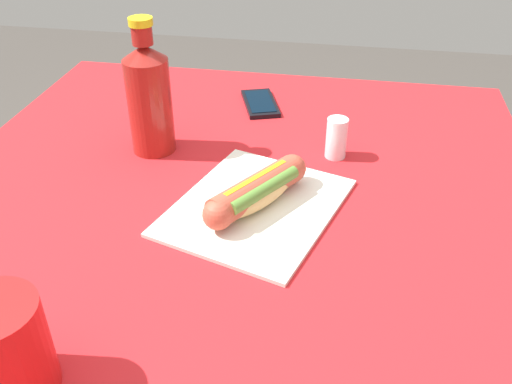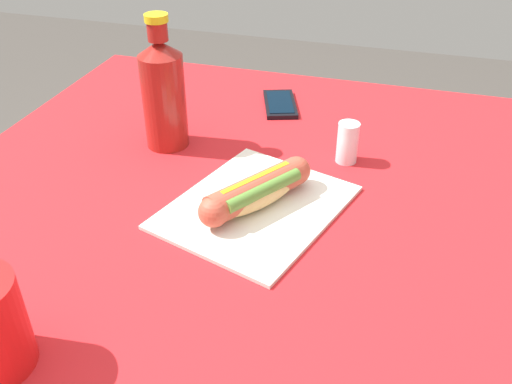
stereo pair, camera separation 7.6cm
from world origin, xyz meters
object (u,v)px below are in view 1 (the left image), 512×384
at_px(hot_dog, 256,191).
at_px(cell_phone, 260,103).
at_px(salt_shaker, 336,138).
at_px(soda_bottle, 149,96).
at_px(drinking_cup, 4,350).

distance_m(hot_dog, cell_phone, 0.37).
bearing_deg(hot_dog, salt_shaker, 149.21).
bearing_deg(soda_bottle, cell_phone, 144.01).
relative_size(hot_dog, drinking_cup, 1.64).
distance_m(hot_dog, soda_bottle, 0.27).
relative_size(drinking_cup, salt_shaker, 1.58).
bearing_deg(drinking_cup, hot_dog, 152.01).
height_order(hot_dog, cell_phone, hot_dog).
height_order(soda_bottle, drinking_cup, soda_bottle).
relative_size(cell_phone, soda_bottle, 0.60).
bearing_deg(soda_bottle, hot_dog, 54.44).
bearing_deg(drinking_cup, salt_shaker, 151.05).
bearing_deg(drinking_cup, soda_bottle, -177.60).
xyz_separation_m(cell_phone, drinking_cup, (0.72, -0.13, 0.05)).
relative_size(hot_dog, soda_bottle, 0.79).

